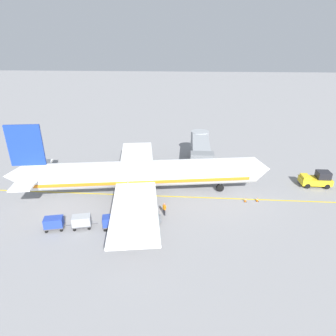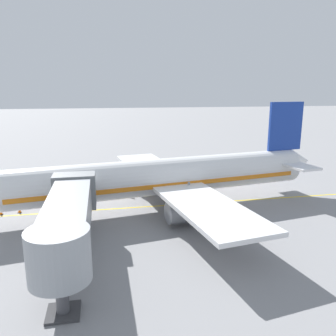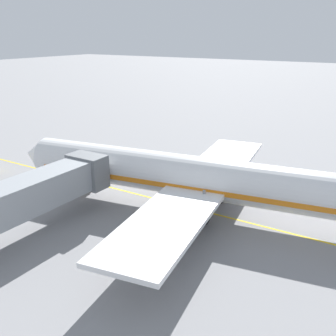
% 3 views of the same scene
% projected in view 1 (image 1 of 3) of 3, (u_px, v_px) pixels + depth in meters
% --- Properties ---
extents(ground_plane, '(400.00, 400.00, 0.00)m').
position_uv_depth(ground_plane, '(133.00, 195.00, 40.65)').
color(ground_plane, gray).
extents(gate_lead_in_line, '(0.24, 80.00, 0.01)m').
position_uv_depth(gate_lead_in_line, '(133.00, 195.00, 40.65)').
color(gate_lead_in_line, gold).
rests_on(gate_lead_in_line, ground).
extents(parked_airliner, '(30.45, 37.27, 10.63)m').
position_uv_depth(parked_airliner, '(141.00, 174.00, 39.59)').
color(parked_airliner, white).
rests_on(parked_airliner, ground).
extents(jet_bridge, '(14.46, 3.50, 4.98)m').
position_uv_depth(jet_bridge, '(201.00, 149.00, 48.42)').
color(jet_bridge, '#93999E').
rests_on(jet_bridge, ground).
extents(pushback_tractor, '(2.25, 4.42, 2.40)m').
position_uv_depth(pushback_tractor, '(317.00, 179.00, 42.91)').
color(pushback_tractor, gold).
rests_on(pushback_tractor, ground).
extents(baggage_tug_lead, '(1.98, 2.76, 1.62)m').
position_uv_depth(baggage_tug_lead, '(151.00, 219.00, 33.77)').
color(baggage_tug_lead, slate).
rests_on(baggage_tug_lead, ground).
extents(baggage_cart_front, '(1.78, 2.98, 1.58)m').
position_uv_depth(baggage_cart_front, '(136.00, 218.00, 33.57)').
color(baggage_cart_front, '#4C4C51').
rests_on(baggage_cart_front, ground).
extents(baggage_cart_second_in_train, '(1.78, 2.98, 1.58)m').
position_uv_depth(baggage_cart_second_in_train, '(112.00, 221.00, 33.02)').
color(baggage_cart_second_in_train, '#4C4C51').
rests_on(baggage_cart_second_in_train, ground).
extents(baggage_cart_third_in_train, '(1.78, 2.98, 1.58)m').
position_uv_depth(baggage_cart_third_in_train, '(82.00, 221.00, 33.07)').
color(baggage_cart_third_in_train, '#4C4C51').
rests_on(baggage_cart_third_in_train, ground).
extents(baggage_cart_tail_end, '(1.78, 2.98, 1.58)m').
position_uv_depth(baggage_cart_tail_end, '(54.00, 223.00, 32.75)').
color(baggage_cart_tail_end, '#4C4C51').
rests_on(baggage_cart_tail_end, ground).
extents(ground_crew_wing_walker, '(0.59, 0.56, 1.69)m').
position_uv_depth(ground_crew_wing_walker, '(164.00, 209.00, 35.54)').
color(ground_crew_wing_walker, '#232328').
rests_on(ground_crew_wing_walker, ground).
extents(safety_cone_nose_left, '(0.36, 0.36, 0.59)m').
position_uv_depth(safety_cone_nose_left, '(257.00, 199.00, 38.93)').
color(safety_cone_nose_left, black).
rests_on(safety_cone_nose_left, ground).
extents(safety_cone_nose_right, '(0.36, 0.36, 0.59)m').
position_uv_depth(safety_cone_nose_right, '(245.00, 200.00, 38.83)').
color(safety_cone_nose_right, black).
rests_on(safety_cone_nose_right, ground).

